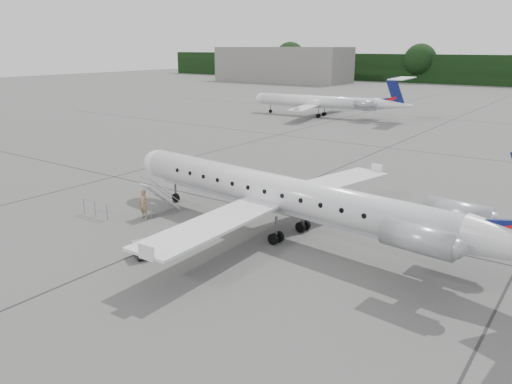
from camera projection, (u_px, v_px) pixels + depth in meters
The scene contains 8 objects.
ground at pixel (270, 272), 23.48m from camera, with size 320.00×320.00×0.00m, color #5E5E5C.
terminal_building at pixel (282, 65), 147.01m from camera, with size 40.00×14.00×10.00m, color slate.
main_regional_jet at pixel (277, 175), 27.48m from camera, with size 26.43×19.03×6.78m, color silver, non-canonical shape.
airstair at pixel (161, 197), 31.48m from camera, with size 0.85×2.34×2.12m, color silver, non-canonical shape.
passenger at pixel (144, 204), 30.57m from camera, with size 0.67×0.44×1.85m, color #977552.
safety_railing at pixel (95, 209), 30.95m from camera, with size 2.20×0.08×1.00m, color #92959A, non-canonical shape.
baggage_cart at pixel (142, 249), 25.00m from camera, with size 1.01×0.81×0.87m, color black, non-canonical shape.
bg_regional_left at pixel (317, 96), 74.77m from camera, with size 23.54×16.95×6.18m, color silver, non-canonical shape.
Camera 1 is at (11.95, -17.85, 10.23)m, focal length 35.00 mm.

